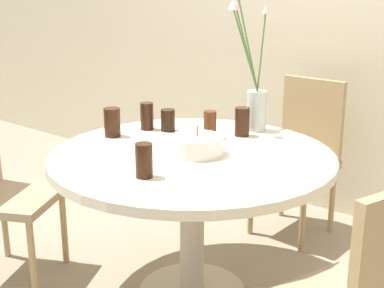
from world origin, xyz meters
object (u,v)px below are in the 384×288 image
Objects in this scene: birthday_cake at (198,145)px; flower_vase at (253,89)px; drink_glass_0 at (112,122)px; drink_glass_4 at (242,122)px; chair_left_flank at (302,149)px; side_plate at (119,147)px; drink_glass_3 at (147,116)px; drink_glass_5 at (168,120)px; drink_glass_1 at (144,160)px; drink_glass_2 at (210,125)px.

birthday_cake is 0.51m from flower_vase.
drink_glass_0 is 1.00× the size of drink_glass_4.
chair_left_flank is at bearing 63.21° from drink_glass_0.
drink_glass_3 reaches higher than side_plate.
flower_vase reaches higher than drink_glass_3.
birthday_cake is 0.41m from drink_glass_5.
drink_glass_1 is 1.22× the size of drink_glass_5.
drink_glass_0 reaches higher than drink_glass_2.
side_plate is 1.57× the size of drink_glass_4.
birthday_cake is 1.70× the size of drink_glass_2.
drink_glass_2 is (-0.08, -0.25, -0.14)m from flower_vase.
drink_glass_0 reaches higher than drink_glass_5.
side_plate is 0.45m from drink_glass_2.
drink_glass_3 is 0.48m from drink_glass_4.
drink_glass_1 is 0.60m from drink_glass_2.
drink_glass_1 reaches higher than birthday_cake.
drink_glass_0 is 1.27× the size of drink_glass_5.
drink_glass_4 reaches higher than side_plate.
chair_left_flank is 6.74× the size of drink_glass_2.
chair_left_flank is 6.56× the size of drink_glass_3.
drink_glass_4 is at bearing 39.93° from drink_glass_0.
birthday_cake is 0.50m from drink_glass_0.
drink_glass_4 reaches higher than drink_glass_1.
drink_glass_5 is (-0.02, 0.36, 0.05)m from side_plate.
drink_glass_0 and drink_glass_4 have the same top height.
chair_left_flank reaches higher than drink_glass_3.
side_plate is (-0.34, -1.11, 0.21)m from chair_left_flank.
drink_glass_0 reaches higher than drink_glass_1.
birthday_cake is 1.04× the size of side_plate.
drink_glass_0 is (-0.50, -1.00, 0.27)m from chair_left_flank.
drink_glass_3 is at bearing 111.35° from side_plate.
chair_left_flank is 0.88m from drink_glass_5.
chair_left_flank is at bearing 64.44° from drink_glass_5.
drink_glass_5 is at bearing -113.22° from chair_left_flank.
drink_glass_5 is at bearing 149.66° from birthday_cake.
drink_glass_4 is at bearing -82.01° from flower_vase.
drink_glass_4 is at bearing 92.27° from birthday_cake.
side_plate is 0.36m from drink_glass_5.
drink_glass_5 is at bearing 93.11° from side_plate.
birthday_cake is at bearing -64.86° from drink_glass_2.
drink_glass_5 is at bearing 123.55° from drink_glass_1.
chair_left_flank reaches higher than drink_glass_4.
drink_glass_5 is at bearing 22.84° from drink_glass_3.
flower_vase is 0.18m from drink_glass_4.
drink_glass_5 is (0.14, 0.24, -0.01)m from drink_glass_0.
drink_glass_5 is (-0.35, 0.21, 0.01)m from birthday_cake.
chair_left_flank reaches higher than drink_glass_2.
drink_glass_2 is at bearing 102.39° from drink_glass_1.
drink_glass_0 is 0.63m from drink_glass_4.
birthday_cake is 0.37m from drink_glass_4.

